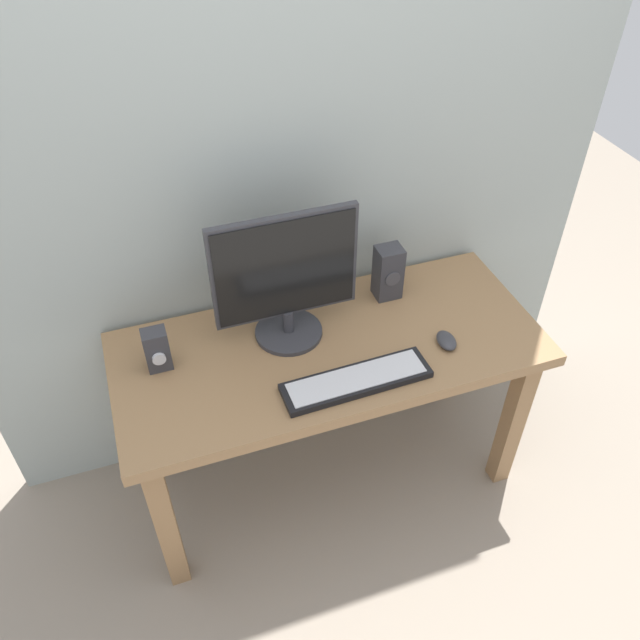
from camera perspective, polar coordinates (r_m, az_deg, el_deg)
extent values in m
plane|color=gray|center=(2.72, 0.69, -13.25)|extent=(6.00, 6.00, 0.00)
cube|color=#9EA8A3|center=(2.03, -2.53, 20.71)|extent=(2.31, 0.04, 3.00)
cube|color=#936D47|center=(2.18, 0.84, -2.59)|extent=(1.44, 0.62, 0.04)
cube|color=#936D47|center=(2.25, -13.44, -17.04)|extent=(0.07, 0.07, 0.68)
cube|color=#936D47|center=(2.54, 16.63, -8.49)|extent=(0.07, 0.07, 0.68)
cube|color=#936D47|center=(2.54, -15.14, -8.20)|extent=(0.07, 0.07, 0.68)
cube|color=#936D47|center=(2.80, 11.61, -1.60)|extent=(0.07, 0.07, 0.68)
cylinder|color=#333338|center=(2.20, -2.77, -1.04)|extent=(0.23, 0.23, 0.02)
cylinder|color=#333338|center=(2.17, -2.82, -0.09)|extent=(0.04, 0.04, 0.08)
cube|color=#333338|center=(2.04, -3.12, 4.69)|extent=(0.48, 0.02, 0.38)
cube|color=black|center=(2.03, -3.00, 4.46)|extent=(0.45, 0.01, 0.35)
cube|color=black|center=(2.04, 3.23, -5.36)|extent=(0.48, 0.14, 0.02)
cube|color=silver|center=(2.03, 3.24, -5.10)|extent=(0.44, 0.11, 0.00)
ellipsoid|color=#333338|center=(2.20, 11.08, -1.79)|extent=(0.07, 0.10, 0.03)
cube|color=#333338|center=(2.31, 6.01, 4.22)|extent=(0.09, 0.08, 0.20)
cylinder|color=#3F3F44|center=(2.28, 6.44, 3.61)|extent=(0.06, 0.00, 0.06)
cube|color=#333338|center=(2.11, -14.18, -2.53)|extent=(0.08, 0.06, 0.15)
cylinder|color=silver|center=(2.08, -14.00, -3.35)|extent=(0.04, 0.01, 0.04)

